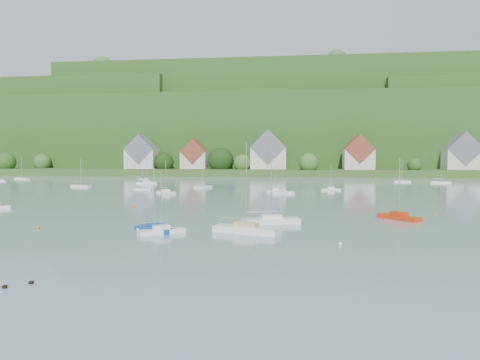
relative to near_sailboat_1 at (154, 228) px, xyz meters
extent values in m
cube|color=#2C4C1C|center=(-0.43, 166.65, 1.08)|extent=(600.00, 60.00, 3.00)
cube|color=#174114|center=(-0.43, 241.65, 19.58)|extent=(620.00, 160.00, 40.00)
cube|color=#174114|center=(-150.43, 226.65, 23.58)|extent=(200.00, 120.00, 52.00)
cube|color=#174114|center=(9.57, 236.65, 27.58)|extent=(240.00, 130.00, 60.00)
sphere|color=#2F6424|center=(-108.51, 158.13, 5.37)|extent=(8.61, 8.61, 8.61)
sphere|color=#1E4615|center=(-120.20, 147.12, 5.51)|extent=(9.03, 9.03, 9.03)
sphere|color=#2F6424|center=(-7.23, 150.53, 5.24)|extent=(8.19, 8.19, 8.19)
sphere|color=#2F6424|center=(-52.39, 152.72, 4.69)|extent=(6.49, 6.49, 6.49)
sphere|color=#2F6424|center=(46.42, 158.73, 6.53)|extent=(12.16, 12.16, 12.16)
sphere|color=#2F6424|center=(22.56, 146.58, 5.42)|extent=(8.73, 8.73, 8.73)
sphere|color=black|center=(-44.31, 152.51, 5.61)|extent=(9.32, 9.32, 9.32)
sphere|color=#1E4615|center=(67.41, 148.34, 4.60)|extent=(6.24, 6.24, 6.24)
sphere|color=black|center=(88.99, 161.19, 5.23)|extent=(8.16, 8.16, 8.16)
sphere|color=black|center=(-17.43, 153.01, 6.45)|extent=(11.92, 11.92, 11.92)
sphere|color=#2F6424|center=(-120.15, 195.19, 51.42)|extent=(10.52, 10.52, 10.52)
sphere|color=#1E4615|center=(-84.70, 229.79, 51.38)|extent=(10.29, 10.29, 10.29)
sphere|color=#2F6424|center=(-178.00, 229.24, 50.83)|extent=(7.15, 7.15, 7.15)
sphere|color=black|center=(-68.59, 218.03, 50.83)|extent=(7.18, 7.18, 7.18)
sphere|color=#1E4615|center=(39.06, 221.68, 59.82)|extent=(12.83, 12.83, 12.83)
sphere|color=#2F6424|center=(-40.36, 208.83, 59.01)|extent=(8.18, 8.18, 8.18)
sphere|color=#1E4615|center=(0.68, 246.30, 59.81)|extent=(12.73, 12.73, 12.73)
sphere|color=#1E4615|center=(82.96, 211.18, 59.59)|extent=(11.50, 11.50, 11.50)
sphere|color=#1E4615|center=(60.28, 241.53, 60.14)|extent=(14.65, 14.65, 14.65)
sphere|color=#2F6424|center=(38.82, 197.94, 59.67)|extent=(11.95, 11.95, 11.95)
sphere|color=#2F6424|center=(-47.57, 240.94, 58.81)|extent=(7.07, 7.07, 7.07)
sphere|color=black|center=(-3.90, 209.96, 59.01)|extent=(8.21, 8.21, 8.21)
sphere|color=#2F6424|center=(-23.25, 233.75, 59.72)|extent=(12.24, 12.24, 12.24)
sphere|color=#2F6424|center=(114.08, 209.63, 59.15)|extent=(9.00, 9.00, 9.00)
sphere|color=#2F6424|center=(-95.93, 202.55, 59.97)|extent=(13.65, 13.65, 13.65)
sphere|color=#1E4615|center=(100.60, 224.62, 58.98)|extent=(8.03, 8.03, 8.03)
sphere|color=#2F6424|center=(100.05, 225.01, 48.20)|extent=(14.97, 14.97, 14.97)
sphere|color=#1E4615|center=(78.24, 222.47, 47.29)|extent=(9.78, 9.78, 9.78)
sphere|color=#1E4615|center=(119.25, 221.36, 47.68)|extent=(12.02, 12.02, 12.02)
sphere|color=#2F6424|center=(98.71, 213.87, 47.24)|extent=(9.48, 9.48, 9.48)
sphere|color=#1E4615|center=(-40.41, 228.79, 41.68)|extent=(12.01, 12.01, 12.01)
sphere|color=black|center=(118.24, 219.00, 42.22)|extent=(15.08, 15.08, 15.08)
sphere|color=#2F6424|center=(107.97, 234.67, 42.38)|extent=(15.99, 15.99, 15.99)
sphere|color=black|center=(-4.14, 238.86, 42.33)|extent=(15.72, 15.72, 15.72)
sphere|color=#1E4615|center=(10.45, 234.57, 41.42)|extent=(10.54, 10.54, 10.54)
sphere|color=#1E4615|center=(-193.73, 265.26, 41.01)|extent=(8.18, 8.18, 8.18)
sphere|color=black|center=(-176.34, 256.24, 41.11)|extent=(8.74, 8.74, 8.74)
cube|color=beige|center=(-55.43, 153.65, 7.08)|extent=(14.00, 10.00, 9.00)
cube|color=slate|center=(-55.43, 153.65, 11.58)|extent=(14.00, 10.40, 14.00)
cube|color=beige|center=(-30.43, 155.65, 6.58)|extent=(12.00, 9.00, 8.00)
cube|color=brown|center=(-30.43, 155.65, 10.58)|extent=(12.00, 9.36, 12.00)
cube|color=beige|center=(4.57, 154.65, 7.58)|extent=(16.00, 11.00, 10.00)
cube|color=slate|center=(4.57, 154.65, 12.58)|extent=(16.00, 11.44, 16.00)
cube|color=beige|center=(44.57, 152.65, 7.08)|extent=(13.00, 10.00, 9.00)
cube|color=brown|center=(44.57, 152.65, 11.58)|extent=(13.00, 10.40, 13.00)
cube|color=beige|center=(89.57, 156.65, 7.08)|extent=(15.00, 10.00, 9.00)
cube|color=slate|center=(89.57, 156.65, 11.58)|extent=(15.00, 10.40, 15.00)
cube|color=#144597|center=(0.00, 0.00, -0.14)|extent=(5.62, 4.32, 0.56)
cube|color=#144597|center=(0.00, 0.00, 0.39)|extent=(2.26, 1.98, 0.50)
cylinder|color=silver|center=(0.00, 0.00, 3.67)|extent=(0.10, 0.10, 7.05)
cylinder|color=silver|center=(-0.72, 0.45, 1.04)|extent=(2.68, 1.71, 0.08)
cube|color=white|center=(11.05, 0.28, -0.03)|extent=(8.21, 4.54, 0.79)
cube|color=tan|center=(11.05, 0.28, 0.62)|extent=(3.11, 2.33, 0.50)
cylinder|color=silver|center=(11.05, 0.28, 5.32)|extent=(0.10, 0.10, 9.89)
cylinder|color=silver|center=(9.92, 0.64, 1.27)|extent=(4.17, 1.42, 0.08)
cube|color=white|center=(1.30, -1.38, -0.15)|extent=(5.35, 4.32, 0.54)
cube|color=white|center=(1.30, -1.38, 0.37)|extent=(2.17, 1.95, 0.50)
cylinder|color=silver|center=(1.30, -1.38, 3.52)|extent=(0.10, 0.10, 6.79)
cylinder|color=silver|center=(0.63, -1.84, 1.02)|extent=(2.51, 1.75, 0.08)
cube|color=white|center=(13.57, 7.80, -0.04)|extent=(7.96, 4.23, 0.77)
cube|color=white|center=(13.57, 7.80, 0.59)|extent=(3.00, 2.20, 0.50)
cylinder|color=silver|center=(13.57, 7.80, 5.14)|extent=(0.10, 0.10, 9.59)
cylinder|color=silver|center=(12.47, 7.47, 1.24)|extent=(4.07, 1.27, 0.08)
cube|color=red|center=(31.39, 14.00, -0.10)|extent=(5.57, 6.12, 0.65)
cube|color=red|center=(31.39, 14.00, 0.48)|extent=(2.43, 2.55, 0.50)
cylinder|color=silver|center=(31.39, 14.00, 4.28)|extent=(0.10, 0.10, 8.10)
cylinder|color=silver|center=(30.76, 14.74, 1.13)|extent=(2.36, 2.78, 0.08)
sphere|color=#E16406|center=(-14.93, 0.11, -0.42)|extent=(0.40, 0.40, 0.40)
sphere|color=white|center=(-2.21, 0.51, -0.42)|extent=(0.38, 0.38, 0.38)
sphere|color=#E16406|center=(38.12, 20.19, -0.42)|extent=(0.38, 0.38, 0.38)
sphere|color=#E16406|center=(-11.57, 24.06, -0.42)|extent=(0.50, 0.50, 0.50)
sphere|color=white|center=(21.32, -5.54, -0.42)|extent=(0.43, 0.43, 0.43)
ellipsoid|color=black|center=(-3.08, -23.53, -0.33)|extent=(0.42, 0.27, 0.27)
sphere|color=black|center=(-2.90, -23.53, -0.21)|extent=(0.11, 0.11, 0.11)
ellipsoid|color=black|center=(-1.88, -22.33, -0.33)|extent=(0.42, 0.27, 0.27)
sphere|color=black|center=(-1.70, -22.33, -0.21)|extent=(0.11, 0.11, 0.11)
cube|color=white|center=(13.66, 54.67, -0.13)|extent=(5.93, 4.51, 0.59)
cylinder|color=silver|center=(13.66, 54.67, 3.88)|extent=(0.10, 0.10, 7.42)
cylinder|color=silver|center=(12.90, 54.21, 1.07)|extent=(2.83, 1.77, 0.08)
cube|color=white|center=(-30.67, 87.60, -0.10)|extent=(6.70, 3.30, 0.65)
cube|color=white|center=(-30.67, 87.60, 0.47)|extent=(2.50, 1.77, 0.50)
cylinder|color=silver|center=(-30.67, 87.60, 4.25)|extent=(0.10, 0.10, 8.06)
cylinder|color=silver|center=(-31.61, 87.36, 1.12)|extent=(3.46, 0.93, 0.08)
cube|color=white|center=(-23.40, 63.01, -0.19)|extent=(4.65, 1.32, 0.46)
cylinder|color=silver|center=(-23.40, 63.01, 2.95)|extent=(0.10, 0.10, 5.81)
cylinder|color=silver|center=(-24.09, 63.01, 0.94)|extent=(2.56, 0.09, 0.08)
cube|color=white|center=(-8.96, 72.01, -0.14)|extent=(4.38, 5.52, 0.56)
cylinder|color=silver|center=(-8.96, 72.01, 3.63)|extent=(0.10, 0.10, 6.98)
cylinder|color=silver|center=(-9.42, 71.31, 1.04)|extent=(1.75, 2.61, 0.08)
cube|color=white|center=(11.93, 60.12, -0.17)|extent=(5.30, 3.17, 0.51)
cube|color=white|center=(11.93, 60.12, 0.34)|extent=(2.03, 1.58, 0.50)
cylinder|color=silver|center=(11.93, 60.12, 3.29)|extent=(0.10, 0.10, 6.41)
cylinder|color=silver|center=(11.21, 59.84, 0.99)|extent=(2.66, 1.08, 0.08)
cube|color=white|center=(-45.00, 71.50, -0.12)|extent=(6.34, 2.96, 0.61)
cylinder|color=silver|center=(-45.00, 71.50, 4.01)|extent=(0.10, 0.10, 7.64)
cylinder|color=silver|center=(-45.89, 71.69, 1.09)|extent=(3.30, 0.79, 0.08)
cube|color=white|center=(-13.92, 52.16, -0.13)|extent=(5.61, 4.92, 0.59)
cube|color=white|center=(-13.92, 52.16, 0.41)|extent=(2.32, 2.17, 0.50)
cylinder|color=silver|center=(-13.92, 52.16, 3.82)|extent=(0.10, 0.10, 7.32)
cylinder|color=silver|center=(-14.61, 52.70, 1.06)|extent=(2.57, 2.06, 0.08)
cube|color=white|center=(52.91, 106.99, -0.14)|extent=(5.89, 2.62, 0.57)
cylinder|color=silver|center=(52.91, 106.99, 3.71)|extent=(0.10, 0.10, 7.12)
cylinder|color=silver|center=(52.07, 106.84, 1.05)|extent=(3.09, 0.66, 0.08)
cube|color=white|center=(25.98, 67.29, -0.16)|extent=(5.37, 2.40, 0.52)
cube|color=white|center=(25.98, 67.29, 0.35)|extent=(1.97, 1.34, 0.50)
cylinder|color=silver|center=(25.98, 67.29, 3.34)|extent=(0.10, 0.10, 6.48)
cylinder|color=silver|center=(25.22, 67.14, 1.00)|extent=(2.82, 0.62, 0.08)
cube|color=white|center=(-87.16, 108.33, -0.11)|extent=(6.56, 3.55, 0.63)
cylinder|color=silver|center=(-87.16, 108.33, 4.16)|extent=(0.10, 0.10, 7.90)
cylinder|color=silver|center=(-88.07, 108.60, 1.11)|extent=(3.35, 1.10, 0.08)
cube|color=white|center=(64.25, 102.31, -0.11)|extent=(6.49, 3.42, 0.63)
cylinder|color=silver|center=(64.25, 102.31, 4.11)|extent=(0.10, 0.10, 7.82)
cylinder|color=silver|center=(63.35, 102.57, 1.10)|extent=(3.33, 1.03, 0.08)
camera|label=1|loc=(16.72, -51.72, 8.68)|focal=33.62mm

